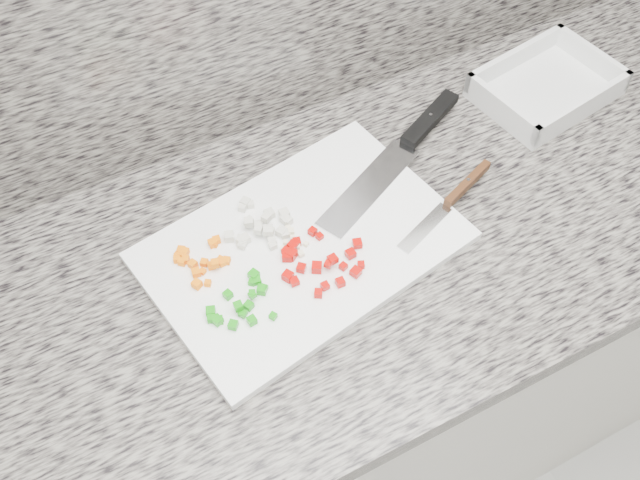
{
  "coord_description": "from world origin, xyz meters",
  "views": [
    {
      "loc": [
        -0.34,
        0.88,
        1.8
      ],
      "look_at": [
        -0.05,
        1.44,
        0.94
      ],
      "focal_mm": 40.0,
      "sensor_mm": 36.0,
      "label": 1
    }
  ],
  "objects": [
    {
      "name": "garlic_pile",
      "position": [
        -0.08,
        1.47,
        0.92
      ],
      "size": [
        0.04,
        0.06,
        0.01
      ],
      "color": "#F8EABF",
      "rests_on": "cutting_board"
    },
    {
      "name": "red_pepper_pile",
      "position": [
        -0.07,
        1.41,
        0.92
      ],
      "size": [
        0.14,
        0.12,
        0.02
      ],
      "color": "#B50702",
      "rests_on": "cutting_board"
    },
    {
      "name": "paring_knife",
      "position": [
        0.19,
        1.42,
        0.92
      ],
      "size": [
        0.22,
        0.1,
        0.02
      ],
      "rotation": [
        0.0,
        0.0,
        0.36
      ],
      "color": "#BABCC1",
      "rests_on": "cutting_board"
    },
    {
      "name": "green_pepper_pile",
      "position": [
        -0.2,
        1.4,
        0.92
      ],
      "size": [
        0.1,
        0.09,
        0.02
      ],
      "color": "#14900D",
      "rests_on": "cutting_board"
    },
    {
      "name": "carrot_pile",
      "position": [
        -0.22,
        1.5,
        0.92
      ],
      "size": [
        0.08,
        0.09,
        0.02
      ],
      "color": "orange",
      "rests_on": "cutting_board"
    },
    {
      "name": "countertop",
      "position": [
        0.0,
        1.44,
        0.88
      ],
      "size": [
        3.96,
        0.64,
        0.04
      ],
      "primitive_type": "cube",
      "color": "slate",
      "rests_on": "cabinet"
    },
    {
      "name": "cabinet",
      "position": [
        0.0,
        1.44,
        0.43
      ],
      "size": [
        3.92,
        0.62,
        0.86
      ],
      "primitive_type": "cube",
      "color": "white",
      "rests_on": "ground"
    },
    {
      "name": "tray",
      "position": [
        0.48,
        1.56,
        0.92
      ],
      "size": [
        0.27,
        0.21,
        0.05
      ],
      "rotation": [
        0.0,
        0.0,
        0.15
      ],
      "color": "silver",
      "rests_on": "countertop"
    },
    {
      "name": "cutting_board",
      "position": [
        -0.07,
        1.46,
        0.91
      ],
      "size": [
        0.51,
        0.39,
        0.02
      ],
      "primitive_type": "cube",
      "rotation": [
        0.0,
        0.0,
        0.18
      ],
      "color": "white",
      "rests_on": "countertop"
    },
    {
      "name": "chef_knife",
      "position": [
        0.19,
        1.56,
        0.92
      ],
      "size": [
        0.35,
        0.2,
        0.02
      ],
      "rotation": [
        0.0,
        0.0,
        0.45
      ],
      "color": "#BABCC1",
      "rests_on": "cutting_board"
    },
    {
      "name": "onion_pile",
      "position": [
        -0.11,
        1.51,
        0.92
      ],
      "size": [
        0.11,
        0.11,
        0.02
      ],
      "color": "beige",
      "rests_on": "cutting_board"
    }
  ]
}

